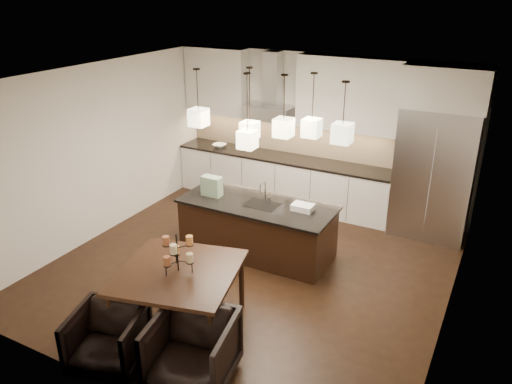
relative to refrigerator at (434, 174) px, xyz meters
The scene contains 37 objects.
floor 3.35m from the refrigerator, 131.42° to the right, with size 5.50×5.50×0.02m, color black.
ceiling 3.62m from the refrigerator, 131.42° to the right, with size 5.50×5.50×0.02m, color white.
wall_back 2.16m from the refrigerator, 169.74° to the left, with size 5.50×0.02×2.80m, color silver.
wall_front 5.56m from the refrigerator, 112.22° to the right, with size 5.50×0.02×2.80m, color silver.
wall_left 5.42m from the refrigerator, 153.91° to the right, with size 0.02×5.50×2.80m, color silver.
wall_right 2.49m from the refrigerator, 74.50° to the right, with size 0.02×5.50×2.80m, color silver.
refrigerator is the anchor object (origin of this frame).
fridge_panel 1.40m from the refrigerator, ahead, with size 1.26×0.72×0.65m, color silver.
lower_cabinets 2.80m from the refrigerator, behind, with size 4.21×0.62×0.88m, color silver.
countertop 2.73m from the refrigerator, behind, with size 4.21×0.66×0.04m, color black.
backsplash 2.75m from the refrigerator, behind, with size 4.21×0.02×0.63m, color beige.
upper_cab_left 4.35m from the refrigerator, behind, with size 1.25×0.35×1.25m, color silver.
upper_cab_right 1.91m from the refrigerator, behind, with size 1.86×0.35×1.25m, color silver.
hood_canopy 3.09m from the refrigerator, behind, with size 0.90×0.52×0.24m, color #B7B7BA.
hood_chimney 3.28m from the refrigerator, behind, with size 0.30×0.28×0.96m, color #B7B7BA.
fruit_bowl 4.07m from the refrigerator, behind, with size 0.26×0.26×0.06m, color silver.
island_body 3.01m from the refrigerator, 139.28° to the right, with size 2.30×0.92×0.81m, color black.
island_top 2.94m from the refrigerator, 139.28° to the right, with size 2.37×0.99×0.04m, color black.
faucet 2.80m from the refrigerator, 139.48° to the right, with size 0.09×0.22×0.35m, color silver, non-canonical shape.
tote_bag 3.58m from the refrigerator, 146.41° to the right, with size 0.31×0.17×0.31m, color #154F2D.
food_container 2.38m from the refrigerator, 129.66° to the right, with size 0.31×0.22×0.09m, color silver.
dining_table 4.59m from the refrigerator, 118.60° to the right, with size 1.35×1.35×0.81m, color black, non-canonical shape.
candelabra 4.54m from the refrigerator, 118.60° to the right, with size 0.39×0.39×0.47m, color black, non-canonical shape.
candle_a 4.44m from the refrigerator, 117.16° to the right, with size 0.08×0.08×0.11m, color beige.
candle_b 4.50m from the refrigerator, 120.42° to the right, with size 0.08×0.08×0.11m, color #D1813A.
candle_c 4.68m from the refrigerator, 118.22° to the right, with size 0.08×0.08×0.11m, color #965332.
candle_d 4.39m from the refrigerator, 118.31° to the right, with size 0.08×0.08×0.11m, color #D1813A.
candle_e 4.62m from the refrigerator, 120.07° to the right, with size 0.08×0.08×0.11m, color #965332.
candle_f 4.63m from the refrigerator, 117.24° to the right, with size 0.08×0.08×0.11m, color beige.
armchair_left 5.53m from the refrigerator, 116.95° to the right, with size 0.74×0.76×0.69m, color black.
armchair_right 4.95m from the refrigerator, 108.20° to the right, with size 0.83×0.86×0.78m, color black.
pendant_a 3.87m from the refrigerator, 146.75° to the right, with size 0.24×0.24×0.26m, color #FFF7C9.
pendant_b 3.08m from the refrigerator, 147.98° to the right, with size 0.24×0.24×0.26m, color #FFF7C9.
pendant_c 2.82m from the refrigerator, 133.44° to the right, with size 0.24×0.24×0.26m, color #FFF7C9.
pendant_d 2.40m from the refrigerator, 133.62° to the right, with size 0.24×0.24×0.26m, color #FFF7C9.
pendant_e 2.45m from the refrigerator, 115.09° to the right, with size 0.24×0.24×0.26m, color #FFF7C9.
pendant_f 3.18m from the refrigerator, 138.69° to the right, with size 0.24×0.24×0.26m, color #FFF7C9.
Camera 1 is at (3.08, -5.62, 3.91)m, focal length 35.00 mm.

